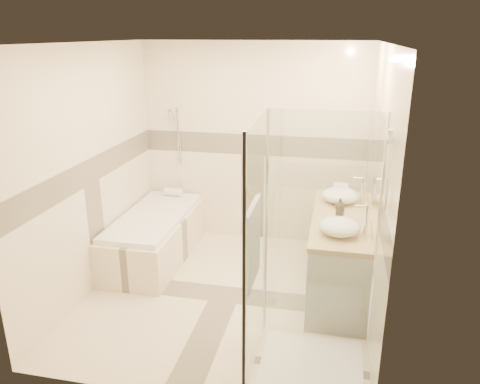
% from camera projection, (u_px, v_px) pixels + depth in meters
% --- Properties ---
extents(room, '(2.82, 3.02, 2.52)m').
position_uv_depth(room, '(230.00, 179.00, 4.46)').
color(room, beige).
rests_on(room, ground).
extents(bathtub, '(0.75, 1.70, 0.56)m').
position_uv_depth(bathtub, '(155.00, 234.00, 5.57)').
color(bathtub, beige).
rests_on(bathtub, ground).
extents(vanity, '(0.58, 1.62, 0.85)m').
position_uv_depth(vanity, '(339.00, 255.00, 4.79)').
color(vanity, silver).
rests_on(vanity, ground).
extents(shower_enclosure, '(0.96, 0.93, 2.04)m').
position_uv_depth(shower_enclosure, '(299.00, 314.00, 3.64)').
color(shower_enclosure, beige).
rests_on(shower_enclosure, ground).
extents(vessel_sink_near, '(0.39, 0.39, 0.16)m').
position_uv_depth(vessel_sink_near, '(341.00, 195.00, 5.01)').
color(vessel_sink_near, white).
rests_on(vessel_sink_near, vanity).
extents(vessel_sink_far, '(0.37, 0.37, 0.15)m').
position_uv_depth(vessel_sink_far, '(340.00, 227.00, 4.22)').
color(vessel_sink_far, white).
rests_on(vessel_sink_far, vanity).
extents(faucet_near, '(0.13, 0.03, 0.31)m').
position_uv_depth(faucet_near, '(362.00, 188.00, 4.94)').
color(faucet_near, silver).
rests_on(faucet_near, vanity).
extents(faucet_far, '(0.13, 0.03, 0.30)m').
position_uv_depth(faucet_far, '(365.00, 218.00, 4.14)').
color(faucet_far, silver).
rests_on(faucet_far, vanity).
extents(amenity_bottle_a, '(0.08, 0.08, 0.14)m').
position_uv_depth(amenity_bottle_a, '(340.00, 213.00, 4.54)').
color(amenity_bottle_a, black).
rests_on(amenity_bottle_a, vanity).
extents(amenity_bottle_b, '(0.11, 0.11, 0.13)m').
position_uv_depth(amenity_bottle_b, '(340.00, 205.00, 4.77)').
color(amenity_bottle_b, black).
rests_on(amenity_bottle_b, vanity).
extents(folded_towels, '(0.17, 0.27, 0.09)m').
position_uv_depth(folded_towels, '(341.00, 190.00, 5.30)').
color(folded_towels, white).
rests_on(folded_towels, vanity).
extents(rolled_towel, '(0.23, 0.10, 0.10)m').
position_uv_depth(rolled_towel, '(173.00, 192.00, 6.10)').
color(rolled_towel, white).
rests_on(rolled_towel, bathtub).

